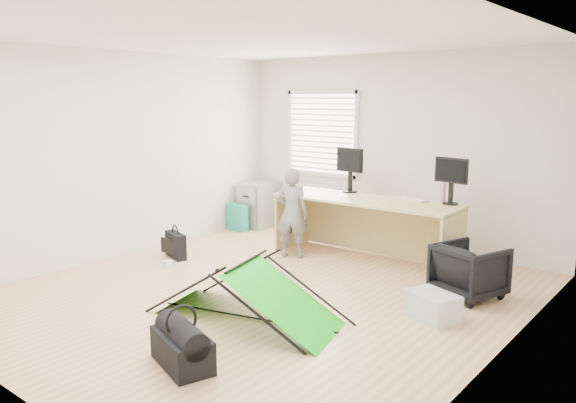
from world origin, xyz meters
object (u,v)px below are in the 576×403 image
Objects in this scene: person at (292,213)px; desk at (364,231)px; laptop_bag at (176,245)px; monitor_left at (350,176)px; monitor_right at (451,187)px; thermos at (443,193)px; office_chair at (469,271)px; storage_crate at (433,306)px; kite at (247,290)px; duffel_bag at (182,350)px; filing_cabinet at (259,204)px.

desk is at bearing -176.87° from person.
person is at bearing 58.98° from laptop_bag.
monitor_left reaches higher than person.
monitor_right is 2.04m from person.
thermos is 1.23m from office_chair.
monitor_right is 1.80× the size of thermos.
person is 1.60m from laptop_bag.
thermos is 3.50m from laptop_bag.
person reaches higher than office_chair.
storage_crate is at bearing -40.31° from desk.
monitor_left is 0.25× the size of kite.
laptop_bag is at bearing -177.49° from storage_crate.
office_chair is 2.43m from person.
person is 0.65× the size of kite.
monitor_right reaches higher than duffel_bag.
kite is 3.96× the size of storage_crate.
filing_cabinet is 1.56× the size of monitor_left.
monitor_left is (2.00, -0.37, 0.68)m from filing_cabinet.
kite is 4.14× the size of laptop_bag.
duffel_bag is at bearing -64.22° from monitor_left.
kite is at bearing 122.65° from duffel_bag.
filing_cabinet is 1.20× the size of duffel_bag.
desk is at bearing 115.17° from duffel_bag.
monitor_right is 0.14m from thermos.
office_chair is at bearing 156.36° from person.
filing_cabinet reaches higher than laptop_bag.
monitor_right is 0.98× the size of laptop_bag.
person is at bearing -39.24° from filing_cabinet.
duffel_bag is (0.85, -3.73, -0.91)m from monitor_left.
filing_cabinet reaches higher than duffel_bag.
monitor_left is (-0.45, 0.33, 0.63)m from desk.
monitor_right is 1.91m from storage_crate.
desk is at bearing -19.88° from filing_cabinet.
desk is 2.54m from filing_cabinet.
person reaches higher than storage_crate.
kite is at bearing -141.58° from storage_crate.
kite is (2.58, -3.06, -0.08)m from filing_cabinet.
monitor_left is at bearing 142.27° from desk.
office_chair is 1.04× the size of duffel_bag.
monitor_left is 2.52m from laptop_bag.
person is 2.69× the size of laptop_bag.
thermos is at bearing 13.68° from monitor_left.
monitor_left reaches higher than monitor_right.
filing_cabinet is at bearing 3.28° from office_chair.
monitor_right is (1.43, 0.00, -0.01)m from monitor_left.
filing_cabinet is at bearing 173.98° from thermos.
person is (1.59, -1.13, 0.24)m from filing_cabinet.
monitor_left is 3.93m from duffel_bag.
office_chair is 3.18m from duffel_bag.
duffel_bag is (1.26, -2.97, -0.47)m from person.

